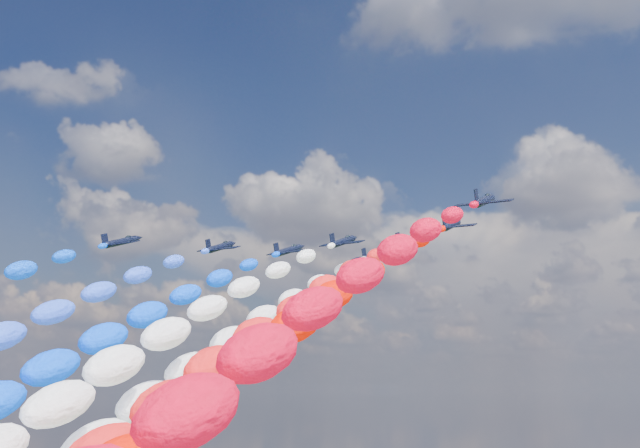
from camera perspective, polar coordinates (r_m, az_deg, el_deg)
The scene contains 14 objects.
jet_0 at distance 151.33m, azimuth -13.50°, elevation -1.20°, with size 8.06×10.80×2.38m, color black, non-canonical shape.
jet_1 at distance 153.69m, azimuth -6.87°, elevation -1.59°, with size 8.06×10.80×2.38m, color black, non-canonical shape.
jet_2 at distance 156.30m, azimuth -2.18°, elevation -1.82°, with size 8.06×10.80×2.38m, color black, non-canonical shape.
trail_2 at distance 107.52m, azimuth -19.80°, elevation -11.90°, with size 6.63×118.78×60.02m, color #0545FA, non-canonical shape.
jet_3 at distance 146.96m, azimuth 1.59°, elevation -1.22°, with size 8.06×10.80×2.38m, color black, non-canonical shape.
trail_3 at distance 95.52m, azimuth -15.94°, elevation -12.29°, with size 6.63×118.78×60.02m, color white, non-canonical shape.
jet_4 at distance 162.25m, azimuth 3.69°, elevation -2.16°, with size 8.06×10.80×2.38m, color black, non-canonical shape.
trail_4 at distance 108.96m, azimuth -10.43°, elevation -12.36°, with size 6.63×118.78×60.02m, color white, non-canonical shape.
jet_5 at distance 146.80m, azimuth 6.05°, elevation -1.15°, with size 8.06×10.80×2.38m, color black, non-canonical shape.
trail_5 at distance 92.20m, azimuth -9.11°, elevation -12.62°, with size 6.63×118.78×60.02m, color red, non-canonical shape.
jet_6 at distance 133.56m, azimuth 8.99°, elevation -0.05°, with size 8.06×10.80×2.38m, color black, non-canonical shape.
trail_6 at distance 77.28m, azimuth -6.73°, elevation -12.96°, with size 6.63×118.78×60.02m, color #F71001, non-canonical shape.
jet_7 at distance 117.43m, azimuth 11.20°, elevation 1.58°, with size 8.06×10.80×2.38m, color black, non-canonical shape.
trail_7 at distance 60.09m, azimuth -6.79°, elevation -13.46°, with size 6.63×118.78×60.02m, color red, non-canonical shape.
Camera 1 is at (68.19, -116.80, 67.28)m, focal length 46.65 mm.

